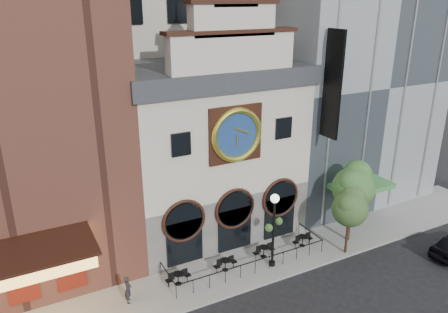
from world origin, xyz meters
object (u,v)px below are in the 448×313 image
(pedestrian, at_px, (128,289))
(lamppost, at_px, (274,222))
(bistro_1, at_px, (225,264))
(bistro_2, at_px, (264,251))
(bistro_0, at_px, (178,278))
(tree_right, at_px, (354,185))
(tree_left, at_px, (350,206))
(bistro_3, at_px, (302,240))

(pedestrian, relative_size, lamppost, 0.33)
(bistro_1, height_order, bistro_2, same)
(bistro_0, distance_m, pedestrian, 3.14)
(bistro_1, distance_m, tree_right, 10.30)
(bistro_1, relative_size, pedestrian, 0.95)
(bistro_0, distance_m, bistro_2, 6.16)
(pedestrian, distance_m, tree_left, 14.87)
(bistro_0, height_order, lamppost, lamppost)
(bistro_2, xyz_separation_m, tree_right, (6.55, -0.91, 3.82))
(bistro_0, bearing_deg, bistro_3, 0.10)
(bistro_1, xyz_separation_m, tree_left, (8.24, -1.92, 3.01))
(bistro_0, relative_size, bistro_1, 1.00)
(bistro_0, distance_m, bistro_3, 9.27)
(bistro_0, bearing_deg, lamppost, -8.92)
(bistro_0, relative_size, tree_right, 0.27)
(lamppost, bearing_deg, pedestrian, 152.91)
(lamppost, height_order, tree_right, tree_right)
(pedestrian, bearing_deg, tree_right, -74.25)
(bistro_1, xyz_separation_m, pedestrian, (-6.29, -0.16, 0.37))
(tree_left, relative_size, tree_right, 0.81)
(bistro_1, bearing_deg, bistro_2, 3.01)
(bistro_3, relative_size, tree_right, 0.27)
(bistro_3, bearing_deg, tree_right, -13.23)
(bistro_0, bearing_deg, bistro_1, -0.75)
(bistro_2, relative_size, lamppost, 0.31)
(bistro_1, bearing_deg, bistro_3, 0.55)
(bistro_2, bearing_deg, bistro_1, -176.99)
(pedestrian, height_order, tree_left, tree_left)
(pedestrian, distance_m, tree_right, 16.20)
(bistro_3, distance_m, pedestrian, 12.39)
(bistro_2, xyz_separation_m, bistro_3, (3.12, -0.10, 0.00))
(lamppost, bearing_deg, bistro_2, 65.25)
(bistro_3, relative_size, pedestrian, 0.95)
(bistro_3, distance_m, lamppost, 4.25)
(bistro_1, relative_size, lamppost, 0.31)
(bistro_2, distance_m, bistro_3, 3.12)
(lamppost, relative_size, tree_right, 0.87)
(bistro_1, distance_m, lamppost, 4.07)
(bistro_1, relative_size, bistro_2, 1.00)
(bistro_1, distance_m, bistro_3, 6.10)
(pedestrian, distance_m, lamppost, 9.53)
(bistro_3, bearing_deg, bistro_1, -179.45)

